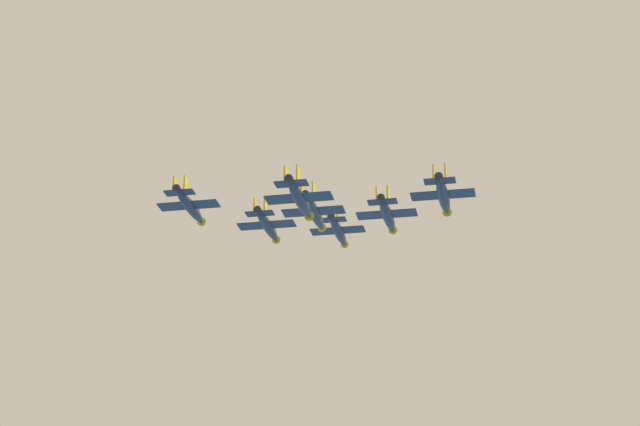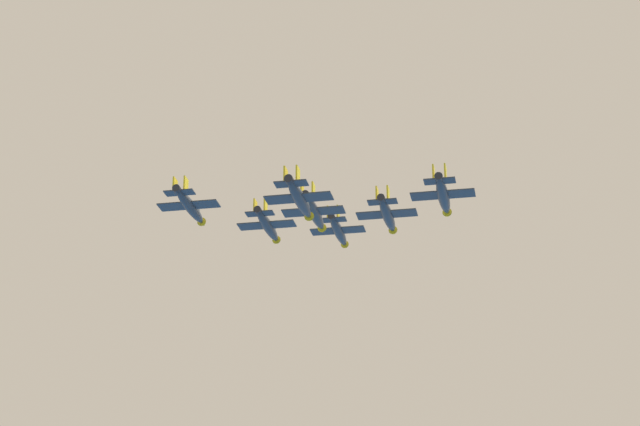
% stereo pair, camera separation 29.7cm
% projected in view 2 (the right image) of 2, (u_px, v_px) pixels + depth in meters
% --- Properties ---
extents(jet_lead, '(16.88, 10.97, 3.66)m').
position_uv_depth(jet_lead, '(339.00, 231.00, 236.94)').
color(jet_lead, '#2D3338').
extents(jet_left_wingman, '(17.03, 11.08, 3.70)m').
position_uv_depth(jet_left_wingman, '(268.00, 226.00, 225.66)').
color(jet_left_wingman, '#2D3338').
extents(jet_right_wingman, '(17.59, 11.44, 3.81)m').
position_uv_depth(jet_right_wingman, '(387.00, 215.00, 222.28)').
color(jet_right_wingman, '#2D3338').
extents(jet_left_outer, '(17.31, 11.26, 3.76)m').
position_uv_depth(jet_left_outer, '(190.00, 206.00, 215.34)').
color(jet_left_outer, '#2D3338').
extents(jet_right_outer, '(17.51, 11.38, 3.79)m').
position_uv_depth(jet_right_outer, '(443.00, 195.00, 207.69)').
color(jet_right_outer, '#2D3338').
extents(jet_slot_rear, '(17.24, 11.20, 3.73)m').
position_uv_depth(jet_slot_rear, '(314.00, 212.00, 210.72)').
color(jet_slot_rear, '#2D3338').
extents(jet_trailing, '(17.55, 11.43, 3.81)m').
position_uv_depth(jet_trailing, '(300.00, 199.00, 197.75)').
color(jet_trailing, '#2D3338').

